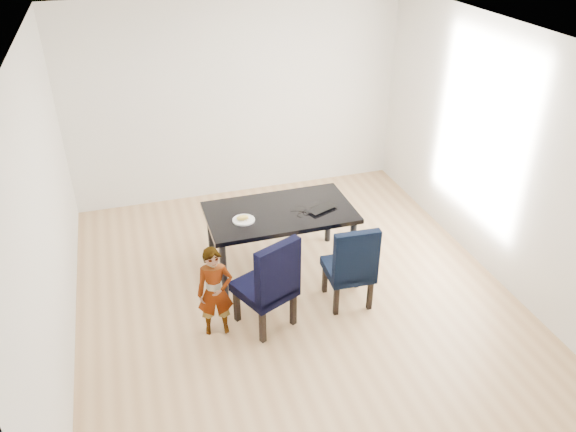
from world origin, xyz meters
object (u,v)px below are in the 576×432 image
object	(u,v)px
chair_left	(264,281)
plate	(244,220)
chair_right	(348,263)
dining_table	(280,240)
laptop	(320,207)
child	(215,292)

from	to	relation	value
chair_left	plate	xyz separation A→B (m)	(-0.01, 0.78, 0.24)
chair_left	chair_right	world-z (taller)	chair_left
plate	dining_table	bearing A→B (deg)	11.63
laptop	child	bearing A→B (deg)	8.14
dining_table	child	world-z (taller)	child
child	plate	world-z (taller)	child
chair_right	child	size ratio (longest dim) A/B	1.01
chair_left	laptop	xyz separation A→B (m)	(0.85, 0.79, 0.25)
child	laptop	world-z (taller)	child
chair_left	laptop	distance (m)	1.18
child	plate	distance (m)	0.94
laptop	chair_left	bearing A→B (deg)	20.81
dining_table	chair_right	xyz separation A→B (m)	(0.50, -0.78, 0.10)
dining_table	chair_left	xyz separation A→B (m)	(-0.41, -0.86, 0.14)
child	plate	bearing A→B (deg)	65.07
chair_left	laptop	size ratio (longest dim) A/B	3.03
plate	laptop	size ratio (longest dim) A/B	0.71
child	laptop	xyz separation A→B (m)	(1.33, 0.77, 0.29)
chair_right	plate	bearing A→B (deg)	146.25
dining_table	laptop	world-z (taller)	laptop
chair_left	laptop	world-z (taller)	chair_left
chair_right	dining_table	bearing A→B (deg)	125.72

